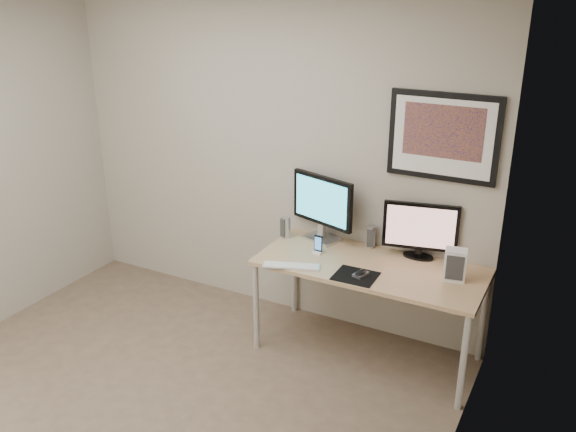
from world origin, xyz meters
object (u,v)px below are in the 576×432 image
desk (370,273)px  monitor_tv (420,229)px  keyboard (291,266)px  monitor_large (322,205)px  speaker_left (286,227)px  fan_unit (455,265)px  framed_art (443,137)px  phone_dock (318,244)px  speaker_right (371,237)px

desk → monitor_tv: size_ratio=3.05×
monitor_tv → keyboard: size_ratio=1.29×
monitor_tv → keyboard: (-0.74, -0.56, -0.22)m
monitor_large → speaker_left: (-0.26, -0.09, -0.20)m
monitor_large → fan_unit: monitor_large is taller
framed_art → monitor_tv: framed_art is taller
framed_art → phone_dock: framed_art is taller
monitor_tv → speaker_left: (-1.02, -0.12, -0.14)m
framed_art → speaker_left: size_ratio=4.33×
desk → speaker_left: 0.79m
phone_dock → keyboard: (-0.07, -0.29, -0.06)m
framed_art → keyboard: 1.36m
framed_art → speaker_left: (-1.11, -0.17, -0.80)m
monitor_large → fan_unit: size_ratio=2.51×
speaker_left → keyboard: (0.28, -0.44, -0.08)m
desk → monitor_large: (-0.49, 0.25, 0.35)m
monitor_tv → speaker_left: bearing=174.5°
monitor_large → keyboard: bearing=-71.6°
monitor_large → phone_dock: size_ratio=3.85×
keyboard → phone_dock: bearing=56.6°
desk → speaker_right: 0.35m
speaker_right → fan_unit: 0.72m
desk → phone_dock: (-0.41, 0.01, 0.14)m
speaker_right → fan_unit: (0.68, -0.24, 0.03)m
desk → speaker_left: bearing=168.2°
keyboard → monitor_large: bearing=71.5°
speaker_right → phone_dock: size_ratio=1.17×
monitor_tv → keyboard: monitor_tv is taller
desk → monitor_tv: bearing=46.5°
phone_dock → keyboard: bearing=-100.2°
speaker_left → speaker_right: bearing=35.7°
monitor_large → speaker_left: monitor_large is taller
desk → monitor_tv: (0.26, 0.28, 0.29)m
desk → phone_dock: bearing=178.8°
phone_dock → fan_unit: (0.98, 0.04, 0.04)m
keyboard → fan_unit: (1.05, 0.34, 0.10)m
speaker_left → phone_dock: speaker_left is taller
desk → monitor_tv: monitor_tv is taller
phone_dock → keyboard: size_ratio=0.35×
speaker_left → framed_art: bearing=32.9°
speaker_right → desk: bearing=-84.5°
framed_art → monitor_tv: 0.68m
desk → phone_dock: phone_dock is taller
speaker_left → fan_unit: fan_unit is taller
framed_art → keyboard: framed_art is taller
phone_dock → framed_art: bearing=26.4°
desk → monitor_large: monitor_large is taller
framed_art → phone_dock: bearing=-156.9°
fan_unit → phone_dock: bearing=171.9°
desk → fan_unit: 0.60m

